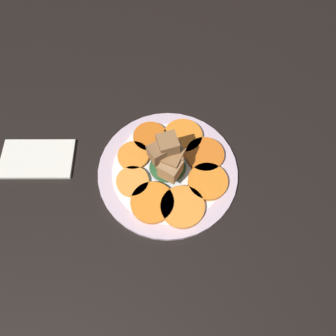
{
  "coord_description": "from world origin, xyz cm",
  "views": [
    {
      "loc": [
        0.05,
        30.6,
        65.5
      ],
      "look_at": [
        0.0,
        0.0,
        4.1
      ],
      "focal_mm": 35.0,
      "sensor_mm": 36.0,
      "label": 1
    }
  ],
  "objects": [
    {
      "name": "carrot_slice_7",
      "position": [
        -8.28,
        2.91,
        3.64
      ],
      "size": [
        8.31,
        8.31,
        1.07
      ],
      "primitive_type": "cylinder",
      "color": "orange",
      "rests_on": "plate"
    },
    {
      "name": "plate",
      "position": [
        0.0,
        0.0,
        2.52
      ],
      "size": [
        29.79,
        29.79,
        1.05
      ],
      "color": "silver",
      "rests_on": "table_slab"
    },
    {
      "name": "fork",
      "position": [
        -1.73,
        -6.98,
        3.3
      ],
      "size": [
        19.62,
        6.58,
        0.4
      ],
      "rotation": [
        0.0,
        0.0,
        -0.25
      ],
      "color": "silver",
      "rests_on": "plate"
    },
    {
      "name": "carrot_slice_0",
      "position": [
        -7.98,
        -3.44,
        3.64
      ],
      "size": [
        8.34,
        8.34,
        1.07
      ],
      "primitive_type": "cylinder",
      "color": "orange",
      "rests_on": "plate"
    },
    {
      "name": "carrot_slice_3",
      "position": [
        7.4,
        -3.16,
        3.64
      ],
      "size": [
        6.79,
        6.79,
        1.07
      ],
      "primitive_type": "cylinder",
      "color": "orange",
      "rests_on": "plate"
    },
    {
      "name": "carrot_slice_2",
      "position": [
        3.89,
        -7.93,
        3.64
      ],
      "size": [
        7.54,
        7.54,
        1.07
      ],
      "primitive_type": "cylinder",
      "color": "orange",
      "rests_on": "plate"
    },
    {
      "name": "carrot_slice_6",
      "position": [
        -2.94,
        8.42,
        3.64
      ],
      "size": [
        8.91,
        8.91,
        1.07
      ],
      "primitive_type": "cylinder",
      "color": "orange",
      "rests_on": "plate"
    },
    {
      "name": "table_slab",
      "position": [
        0.0,
        0.0,
        1.0
      ],
      "size": [
        120.0,
        120.0,
        2.0
      ],
      "primitive_type": "cube",
      "color": "black",
      "rests_on": "ground"
    },
    {
      "name": "center_pile",
      "position": [
        -0.14,
        -0.09,
        7.49
      ],
      "size": [
        7.99,
        8.17,
        10.33
      ],
      "color": "#235128",
      "rests_on": "plate"
    },
    {
      "name": "carrot_slice_5",
      "position": [
        3.12,
        7.5,
        3.64
      ],
      "size": [
        8.81,
        8.81,
        1.07
      ],
      "primitive_type": "cylinder",
      "color": "orange",
      "rests_on": "plate"
    },
    {
      "name": "carrot_slice_4",
      "position": [
        7.29,
        2.88,
        3.64
      ],
      "size": [
        6.76,
        6.76,
        1.07
      ],
      "primitive_type": "cylinder",
      "color": "#F99539",
      "rests_on": "plate"
    },
    {
      "name": "napkin",
      "position": [
        28.58,
        -3.15,
        2.4
      ],
      "size": [
        15.73,
        9.44,
        0.8
      ],
      "color": "silver",
      "rests_on": "table_slab"
    },
    {
      "name": "carrot_slice_1",
      "position": [
        -3.38,
        -8.16,
        3.64
      ],
      "size": [
        8.62,
        8.62,
        1.07
      ],
      "primitive_type": "cylinder",
      "color": "orange",
      "rests_on": "plate"
    }
  ]
}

